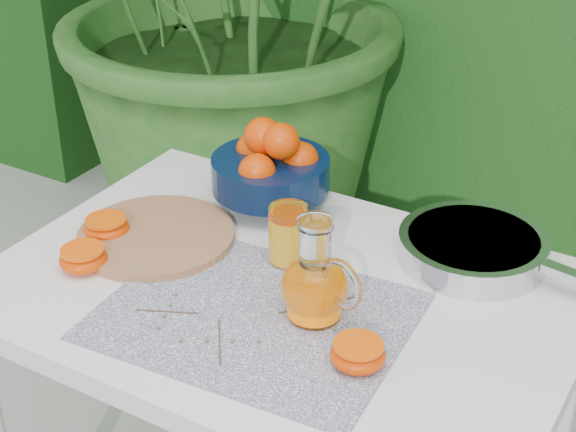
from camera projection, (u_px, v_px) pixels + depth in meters
The scene contains 9 objects.
white_table at pixel (282, 325), 1.56m from camera, with size 1.00×0.70×0.75m.
placemat at pixel (255, 316), 1.44m from camera, with size 0.49×0.38×0.00m, color #0D1548.
cutting_board at pixel (156, 237), 1.65m from camera, with size 0.29×0.29×0.02m, color #9F6E48.
fruit_bowl at pixel (272, 166), 1.73m from camera, with size 0.25×0.25×0.19m.
juice_pitcher at pixel (315, 284), 1.41m from camera, with size 0.17×0.14×0.18m.
juice_tumbler at pixel (289, 236), 1.56m from camera, with size 0.07×0.07×0.11m.
saute_pan at pixel (475, 248), 1.58m from camera, with size 0.49×0.31×0.05m.
orange_halves at pixel (172, 275), 1.51m from camera, with size 0.67×0.20×0.04m.
thyme_sprigs at pixel (238, 318), 1.43m from camera, with size 0.31×0.26×0.01m.
Camera 1 is at (0.71, -1.06, 1.61)m, focal length 55.00 mm.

